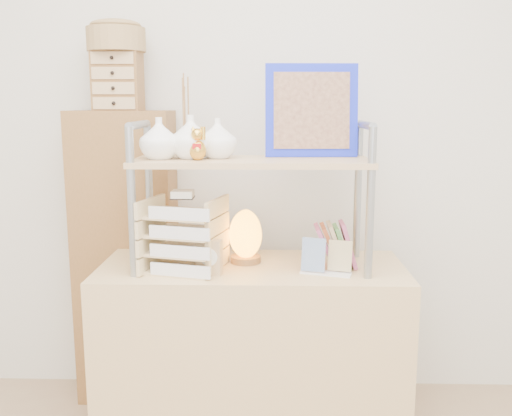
{
  "coord_description": "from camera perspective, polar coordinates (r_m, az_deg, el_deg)",
  "views": [
    {
      "loc": [
        0.07,
        -0.97,
        1.38
      ],
      "look_at": [
        0.02,
        1.2,
        0.98
      ],
      "focal_mm": 40.0,
      "sensor_mm": 36.0,
      "label": 1
    }
  ],
  "objects": [
    {
      "name": "desk",
      "position": [
        2.39,
        -0.4,
        -14.46
      ],
      "size": [
        1.2,
        0.5,
        0.75
      ],
      "primitive_type": "cube",
      "color": "tan",
      "rests_on": "ground"
    },
    {
      "name": "cabinet",
      "position": [
        2.72,
        -12.81,
        -4.91
      ],
      "size": [
        0.45,
        0.24,
        1.35
      ],
      "primitive_type": "cube",
      "rotation": [
        0.0,
        0.0,
        -0.01
      ],
      "color": "brown",
      "rests_on": "ground"
    },
    {
      "name": "hutch",
      "position": [
        2.19,
        -2.1,
        5.5
      ],
      "size": [
        0.9,
        0.34,
        0.78
      ],
      "color": "gray",
      "rests_on": "desk"
    },
    {
      "name": "letter_tray",
      "position": [
        2.18,
        -7.23,
        -3.09
      ],
      "size": [
        0.3,
        0.3,
        0.31
      ],
      "color": "tan",
      "rests_on": "desk"
    },
    {
      "name": "salt_lamp",
      "position": [
        2.28,
        -1.06,
        -2.79
      ],
      "size": [
        0.14,
        0.13,
        0.22
      ],
      "color": "brown",
      "rests_on": "desk"
    },
    {
      "name": "desk_clock",
      "position": [
        2.13,
        -4.7,
        -4.92
      ],
      "size": [
        0.1,
        0.06,
        0.13
      ],
      "color": "tan",
      "rests_on": "desk"
    },
    {
      "name": "postcard_stand",
      "position": [
        2.16,
        7.02,
        -5.56
      ],
      "size": [
        0.2,
        0.1,
        0.14
      ],
      "color": "white",
      "rests_on": "desk"
    },
    {
      "name": "drawer_chest",
      "position": [
        2.6,
        -13.65,
        12.21
      ],
      "size": [
        0.2,
        0.16,
        0.25
      ],
      "color": "brown",
      "rests_on": "cabinet"
    },
    {
      "name": "woven_basket",
      "position": [
        2.62,
        -13.81,
        16.03
      ],
      "size": [
        0.25,
        0.25,
        0.1
      ],
      "primitive_type": "cylinder",
      "color": "olive",
      "rests_on": "drawer_chest"
    }
  ]
}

